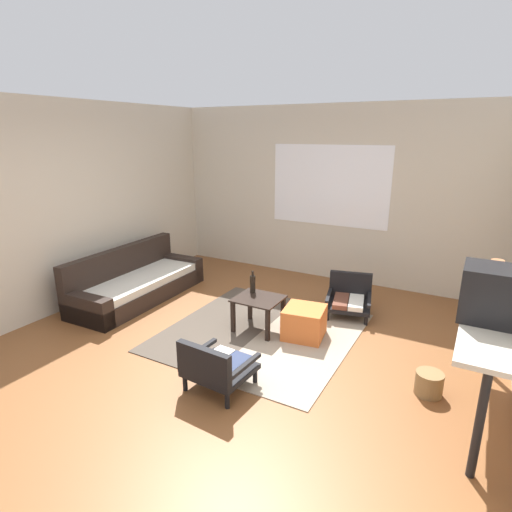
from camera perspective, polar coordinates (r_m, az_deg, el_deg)
name	(u,v)px	position (r m, az deg, el deg)	size (l,w,h in m)	color
ground_plane	(225,361)	(4.46, -4.28, -14.19)	(7.80, 7.80, 0.00)	brown
far_wall_with_window	(330,194)	(6.66, 10.17, 8.37)	(5.60, 0.13, 2.70)	beige
side_wall_left	(65,207)	(6.00, -24.82, 6.19)	(0.12, 6.60, 2.70)	beige
area_rug	(261,332)	(5.00, 0.76, -10.42)	(2.09, 2.22, 0.01)	#4C4238
couch	(136,283)	(6.15, -16.19, -3.61)	(0.83, 2.08, 0.71)	black
coffee_table	(258,305)	(4.93, 0.33, -6.76)	(0.54, 0.48, 0.41)	black
armchair_by_window	(349,297)	(5.54, 12.71, -5.56)	(0.66, 0.66, 0.51)	black
armchair_striped_foreground	(216,366)	(3.90, -5.56, -14.88)	(0.60, 0.56, 0.51)	black
ottoman_orange	(304,323)	(4.86, 6.66, -9.10)	(0.45, 0.45, 0.36)	#D1662D
console_shelf	(489,326)	(3.88, 29.46, -8.45)	(0.43, 1.78, 0.87)	beige
crt_television	(495,294)	(3.70, 30.07, -4.58)	(0.48, 0.41, 0.43)	black
clay_vase	(494,283)	(4.23, 29.96, -3.25)	(0.24, 0.24, 0.35)	#935B38
glass_bottle	(253,284)	(5.02, -0.46, -3.82)	(0.07, 0.07, 0.27)	black
wicker_basket	(429,383)	(4.21, 22.72, -15.89)	(0.24, 0.24, 0.22)	olive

